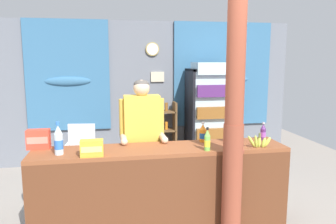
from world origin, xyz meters
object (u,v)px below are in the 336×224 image
soda_bottle_lime_soda (207,141)px  stall_counter (163,184)px  snack_box_choco_powder (92,148)px  shopkeeper (142,131)px  soda_bottle_water (59,141)px  snack_box_crackers (38,139)px  bottle_shelf_rack (163,132)px  drink_fridge (209,110)px  soda_bottle_grape_soda (263,132)px  timber_post (234,129)px  snack_box_wafer (233,133)px  plastic_lawn_chair (81,149)px  banana_bunch (259,142)px  soda_bottle_orange_soda (203,133)px

soda_bottle_lime_soda → stall_counter: bearing=169.0°
snack_box_choco_powder → shopkeeper: bearing=48.7°
soda_bottle_water → snack_box_crackers: (-0.24, 0.26, -0.04)m
bottle_shelf_rack → snack_box_crackers: snack_box_crackers is taller
bottle_shelf_rack → soda_bottle_water: soda_bottle_water is taller
drink_fridge → bottle_shelf_rack: bearing=164.7°
soda_bottle_lime_soda → soda_bottle_grape_soda: (0.77, 0.32, -0.01)m
soda_bottle_lime_soda → snack_box_crackers: soda_bottle_lime_soda is taller
drink_fridge → soda_bottle_grape_soda: 1.97m
stall_counter → timber_post: timber_post is taller
snack_box_crackers → soda_bottle_lime_soda: bearing=-12.6°
snack_box_wafer → bottle_shelf_rack: bearing=101.6°
plastic_lawn_chair → soda_bottle_lime_soda: (1.43, -1.94, 0.54)m
timber_post → snack_box_wafer: bearing=68.3°
timber_post → drink_fridge: timber_post is taller
timber_post → stall_counter: bearing=159.2°
plastic_lawn_chair → soda_bottle_lime_soda: size_ratio=3.55×
snack_box_crackers → banana_bunch: (2.30, -0.36, -0.04)m
bottle_shelf_rack → banana_bunch: (0.64, -2.49, 0.41)m
bottle_shelf_rack → snack_box_choco_powder: (-1.10, -2.51, 0.43)m
bottle_shelf_rack → plastic_lawn_chair: size_ratio=1.29×
soda_bottle_orange_soda → soda_bottle_grape_soda: size_ratio=1.09×
soda_bottle_grape_soda → plastic_lawn_chair: bearing=143.7°
snack_box_choco_powder → banana_bunch: snack_box_choco_powder is taller
bottle_shelf_rack → shopkeeper: 2.01m
shopkeeper → soda_bottle_orange_soda: 0.72m
soda_bottle_water → soda_bottle_orange_soda: bearing=8.8°
bottle_shelf_rack → banana_bunch: bearing=-75.7°
drink_fridge → bottle_shelf_rack: (-0.78, 0.21, -0.41)m
plastic_lawn_chair → snack_box_choco_powder: size_ratio=3.93×
stall_counter → soda_bottle_lime_soda: bearing=-11.0°
plastic_lawn_chair → snack_box_wafer: bearing=-41.9°
snack_box_choco_powder → soda_bottle_water: bearing=159.3°
snack_box_choco_powder → soda_bottle_lime_soda: bearing=-0.0°
soda_bottle_water → banana_bunch: bearing=-2.9°
stall_counter → snack_box_crackers: (-1.27, 0.30, 0.47)m
drink_fridge → soda_bottle_grape_soda: bearing=-88.7°
drink_fridge → snack_box_choco_powder: size_ratio=8.29×
banana_bunch → soda_bottle_water: bearing=177.1°
stall_counter → soda_bottle_water: soda_bottle_water is taller
snack_box_wafer → soda_bottle_lime_soda: bearing=-143.4°
bottle_shelf_rack → timber_post: bearing=-84.3°
timber_post → snack_box_crackers: 2.02m
shopkeeper → soda_bottle_water: shopkeeper is taller
soda_bottle_lime_soda → banana_bunch: bearing=1.8°
soda_bottle_water → snack_box_choco_powder: 0.35m
snack_box_wafer → snack_box_crackers: (-2.12, 0.09, 0.01)m
soda_bottle_water → banana_bunch: (2.06, -0.10, -0.08)m
shopkeeper → soda_bottle_grape_soda: 1.41m
plastic_lawn_chair → soda_bottle_orange_soda: size_ratio=3.79×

